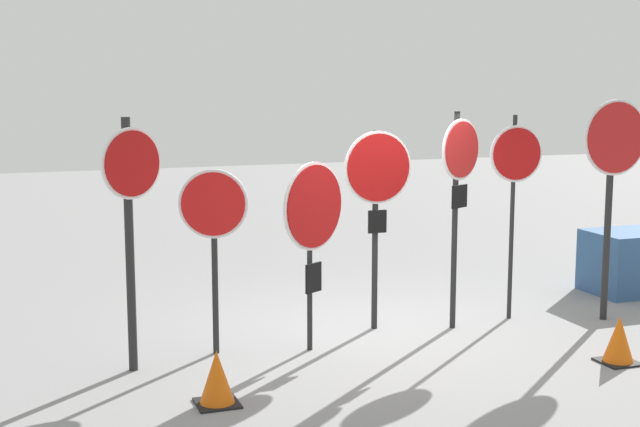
{
  "coord_description": "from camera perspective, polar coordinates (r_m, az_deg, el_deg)",
  "views": [
    {
      "loc": [
        -3.92,
        -8.98,
        2.89
      ],
      "look_at": [
        -0.72,
        0.0,
        1.44
      ],
      "focal_mm": 50.0,
      "sensor_mm": 36.0,
      "label": 1
    }
  ],
  "objects": [
    {
      "name": "stop_sign_1",
      "position": [
        9.28,
        -6.82,
        -0.4
      ],
      "size": [
        0.7,
        0.24,
        1.97
      ],
      "rotation": [
        0.0,
        0.0,
        -0.29
      ],
      "color": "black",
      "rests_on": "ground"
    },
    {
      "name": "storage_crate",
      "position": [
        12.85,
        19.31,
        -2.94
      ],
      "size": [
        1.15,
        0.89,
        0.84
      ],
      "color": "#335684",
      "rests_on": "ground"
    },
    {
      "name": "stop_sign_0",
      "position": [
        8.83,
        -12.02,
        0.63
      ],
      "size": [
        0.62,
        0.36,
        2.53
      ],
      "rotation": [
        0.0,
        0.0,
        0.51
      ],
      "color": "black",
      "rests_on": "ground"
    },
    {
      "name": "stop_sign_6",
      "position": [
        11.05,
        18.27,
        3.06
      ],
      "size": [
        0.89,
        0.15,
        2.65
      ],
      "rotation": [
        0.0,
        0.0,
        0.04
      ],
      "color": "black",
      "rests_on": "ground"
    },
    {
      "name": "ground_plane",
      "position": [
        10.22,
        3.86,
        -7.82
      ],
      "size": [
        40.0,
        40.0,
        0.0
      ],
      "primitive_type": "plane",
      "color": "gray"
    },
    {
      "name": "traffic_cone_1",
      "position": [
        8.13,
        -6.62,
        -10.41
      ],
      "size": [
        0.38,
        0.38,
        0.5
      ],
      "color": "black",
      "rests_on": "ground"
    },
    {
      "name": "stop_sign_5",
      "position": [
        10.8,
        12.39,
        2.72
      ],
      "size": [
        0.68,
        0.12,
        2.47
      ],
      "rotation": [
        0.0,
        0.0,
        -0.06
      ],
      "color": "black",
      "rests_on": "ground"
    },
    {
      "name": "stop_sign_3",
      "position": [
        10.14,
        3.69,
        1.8
      ],
      "size": [
        0.83,
        0.14,
        2.31
      ],
      "rotation": [
        0.0,
        0.0,
        0.04
      ],
      "color": "black",
      "rests_on": "ground"
    },
    {
      "name": "traffic_cone_0",
      "position": [
        9.7,
        18.58,
        -7.68
      ],
      "size": [
        0.38,
        0.38,
        0.49
      ],
      "color": "black",
      "rests_on": "ground"
    },
    {
      "name": "stop_sign_4",
      "position": [
        10.27,
        8.89,
        2.43
      ],
      "size": [
        0.63,
        0.34,
        2.52
      ],
      "rotation": [
        0.0,
        0.0,
        0.48
      ],
      "color": "black",
      "rests_on": "ground"
    },
    {
      "name": "stop_sign_2",
      "position": [
        9.34,
        -0.42,
        -0.18
      ],
      "size": [
        0.81,
        0.51,
        2.03
      ],
      "rotation": [
        0.0,
        0.0,
        0.54
      ],
      "color": "black",
      "rests_on": "ground"
    }
  ]
}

